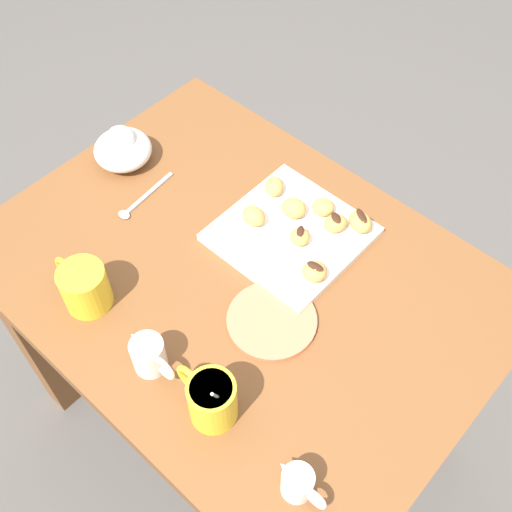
# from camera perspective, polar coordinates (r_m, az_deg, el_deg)

# --- Properties ---
(ground_plane) EXTENTS (8.00, 8.00, 0.00)m
(ground_plane) POSITION_cam_1_polar(r_m,az_deg,el_deg) (1.88, -1.01, -14.43)
(ground_plane) COLOR #514C47
(dining_table) EXTENTS (1.00, 0.74, 0.74)m
(dining_table) POSITION_cam_1_polar(r_m,az_deg,el_deg) (1.35, -1.37, -5.01)
(dining_table) COLOR brown
(dining_table) RESTS_ON ground_plane
(pastry_plate_square) EXTENTS (0.27, 0.27, 0.02)m
(pastry_plate_square) POSITION_cam_1_polar(r_m,az_deg,el_deg) (1.28, 3.19, 2.02)
(pastry_plate_square) COLOR white
(pastry_plate_square) RESTS_ON dining_table
(coffee_mug_yellow_left) EXTENTS (0.12, 0.08, 0.15)m
(coffee_mug_yellow_left) POSITION_cam_1_polar(r_m,az_deg,el_deg) (1.05, -4.10, -12.83)
(coffee_mug_yellow_left) COLOR yellow
(coffee_mug_yellow_left) RESTS_ON dining_table
(coffee_mug_yellow_right) EXTENTS (0.13, 0.09, 0.09)m
(coffee_mug_yellow_right) POSITION_cam_1_polar(r_m,az_deg,el_deg) (1.20, -15.41, -2.63)
(coffee_mug_yellow_right) COLOR yellow
(coffee_mug_yellow_right) RESTS_ON dining_table
(cream_pitcher_white) EXTENTS (0.10, 0.06, 0.07)m
(cream_pitcher_white) POSITION_cam_1_polar(r_m,az_deg,el_deg) (1.11, -9.71, -8.86)
(cream_pitcher_white) COLOR white
(cream_pitcher_white) RESTS_ON dining_table
(ice_cream_bowl) EXTENTS (0.13, 0.13, 0.10)m
(ice_cream_bowl) POSITION_cam_1_polar(r_m,az_deg,el_deg) (1.43, -12.06, 9.61)
(ice_cream_bowl) COLOR white
(ice_cream_bowl) RESTS_ON dining_table
(chocolate_sauce_pitcher) EXTENTS (0.09, 0.05, 0.06)m
(chocolate_sauce_pitcher) POSITION_cam_1_polar(r_m,az_deg,el_deg) (1.02, 3.86, -19.92)
(chocolate_sauce_pitcher) COLOR white
(chocolate_sauce_pitcher) RESTS_ON dining_table
(saucer_coral_left) EXTENTS (0.17, 0.17, 0.01)m
(saucer_coral_left) POSITION_cam_1_polar(r_m,az_deg,el_deg) (1.17, 1.44, -5.87)
(saucer_coral_left) COLOR #E5704C
(saucer_coral_left) RESTS_ON dining_table
(loose_spoon_near_saucer) EXTENTS (0.03, 0.16, 0.01)m
(loose_spoon_near_saucer) POSITION_cam_1_polar(r_m,az_deg,el_deg) (1.37, -10.53, 4.94)
(loose_spoon_near_saucer) COLOR silver
(loose_spoon_near_saucer) RESTS_ON dining_table
(beignet_0) EXTENTS (0.07, 0.06, 0.04)m
(beignet_0) POSITION_cam_1_polar(r_m,az_deg,el_deg) (1.29, 9.47, 3.10)
(beignet_0) COLOR #D19347
(beignet_0) RESTS_ON pastry_plate_square
(chocolate_drizzle_0) EXTENTS (0.04, 0.03, 0.00)m
(chocolate_drizzle_0) POSITION_cam_1_polar(r_m,az_deg,el_deg) (1.27, 9.59, 3.65)
(chocolate_drizzle_0) COLOR #381E11
(chocolate_drizzle_0) RESTS_ON beignet_0
(beignet_1) EXTENTS (0.06, 0.06, 0.03)m
(beignet_1) POSITION_cam_1_polar(r_m,az_deg,el_deg) (1.31, 6.13, 4.45)
(beignet_1) COLOR #D19347
(beignet_1) RESTS_ON pastry_plate_square
(beignet_2) EXTENTS (0.05, 0.05, 0.03)m
(beignet_2) POSITION_cam_1_polar(r_m,az_deg,el_deg) (1.25, 4.01, 1.75)
(beignet_2) COLOR #D19347
(beignet_2) RESTS_ON pastry_plate_square
(chocolate_drizzle_2) EXTENTS (0.03, 0.03, 0.00)m
(chocolate_drizzle_2) POSITION_cam_1_polar(r_m,az_deg,el_deg) (1.23, 4.06, 2.28)
(chocolate_drizzle_2) COLOR #381E11
(chocolate_drizzle_2) RESTS_ON beignet_2
(beignet_3) EXTENTS (0.06, 0.05, 0.04)m
(beignet_3) POSITION_cam_1_polar(r_m,az_deg,el_deg) (1.28, -0.22, 3.65)
(beignet_3) COLOR #D19347
(beignet_3) RESTS_ON pastry_plate_square
(beignet_4) EXTENTS (0.06, 0.07, 0.03)m
(beignet_4) POSITION_cam_1_polar(r_m,az_deg,el_deg) (1.34, 1.66, 6.36)
(beignet_4) COLOR #D19347
(beignet_4) RESTS_ON pastry_plate_square
(beignet_5) EXTENTS (0.06, 0.06, 0.04)m
(beignet_5) POSITION_cam_1_polar(r_m,az_deg,el_deg) (1.29, 3.46, 4.37)
(beignet_5) COLOR #D19347
(beignet_5) RESTS_ON pastry_plate_square
(beignet_6) EXTENTS (0.06, 0.06, 0.03)m
(beignet_6) POSITION_cam_1_polar(r_m,az_deg,el_deg) (1.28, 7.22, 2.97)
(beignet_6) COLOR #D19347
(beignet_6) RESTS_ON pastry_plate_square
(chocolate_drizzle_6) EXTENTS (0.03, 0.03, 0.00)m
(chocolate_drizzle_6) POSITION_cam_1_polar(r_m,az_deg,el_deg) (1.26, 7.30, 3.48)
(chocolate_drizzle_6) COLOR #381E11
(chocolate_drizzle_6) RESTS_ON beignet_6
(beignet_7) EXTENTS (0.06, 0.06, 0.03)m
(beignet_7) POSITION_cam_1_polar(r_m,az_deg,el_deg) (1.20, 5.35, -1.41)
(beignet_7) COLOR #D19347
(beignet_7) RESTS_ON pastry_plate_square
(chocolate_drizzle_7) EXTENTS (0.04, 0.02, 0.00)m
(chocolate_drizzle_7) POSITION_cam_1_polar(r_m,az_deg,el_deg) (1.19, 5.41, -0.93)
(chocolate_drizzle_7) COLOR #381E11
(chocolate_drizzle_7) RESTS_ON beignet_7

